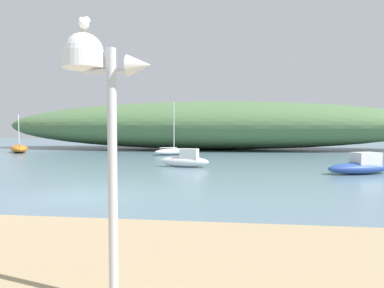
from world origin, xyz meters
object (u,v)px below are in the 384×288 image
object	(u,v)px
sailboat_mid_channel	(174,151)
mast_structure	(95,80)
motorboat_outer_mooring	(361,166)
seagull_on_radar	(84,22)
sailboat_off_point	(19,148)
motorboat_west_reach	(186,160)

from	to	relation	value
sailboat_mid_channel	mast_structure	bearing A→B (deg)	-81.94
mast_structure	sailboat_mid_channel	world-z (taller)	sailboat_mid_channel
mast_structure	motorboat_outer_mooring	bearing A→B (deg)	60.89
seagull_on_radar	motorboat_outer_mooring	size ratio (longest dim) A/B	0.08
mast_structure	sailboat_off_point	xyz separation A→B (m)	(-19.39, 27.36, -2.70)
mast_structure	motorboat_outer_mooring	world-z (taller)	mast_structure
mast_structure	motorboat_west_reach	distance (m)	17.32
motorboat_west_reach	motorboat_outer_mooring	bearing A→B (deg)	-11.59
mast_structure	motorboat_outer_mooring	size ratio (longest dim) A/B	0.89
sailboat_off_point	sailboat_mid_channel	size ratio (longest dim) A/B	0.85
seagull_on_radar	sailboat_mid_channel	xyz separation A→B (m)	(-3.61, 26.42, -3.50)
mast_structure	motorboat_west_reach	size ratio (longest dim) A/B	1.09
mast_structure	sailboat_mid_channel	distance (m)	26.84
motorboat_outer_mooring	sailboat_off_point	world-z (taller)	sailboat_off_point
mast_structure	motorboat_west_reach	xyz separation A→B (m)	(-1.33, 17.07, -2.65)
mast_structure	sailboat_off_point	world-z (taller)	sailboat_off_point
motorboat_outer_mooring	motorboat_west_reach	bearing A→B (deg)	168.41
mast_structure	seagull_on_radar	world-z (taller)	seagull_on_radar
motorboat_outer_mooring	sailboat_off_point	size ratio (longest dim) A/B	0.95
mast_structure	sailboat_off_point	size ratio (longest dim) A/B	0.85
sailboat_off_point	motorboat_outer_mooring	bearing A→B (deg)	-23.86
mast_structure	seagull_on_radar	distance (m)	0.74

